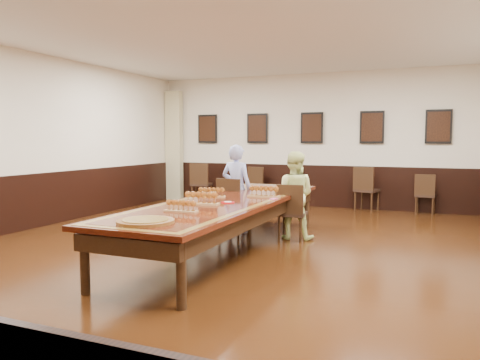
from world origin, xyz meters
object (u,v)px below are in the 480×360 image
at_px(spare_chair_c, 367,189).
at_px(person_woman, 294,195).
at_px(spare_chair_b, 260,185).
at_px(spare_chair_a, 201,183).
at_px(chair_woman, 292,212).
at_px(carved_platter, 145,221).
at_px(person_man, 237,189).
at_px(chair_man, 234,205).
at_px(conference_table, 227,209).
at_px(spare_chair_d, 425,194).

bearing_deg(spare_chair_c, person_woman, 93.14).
bearing_deg(person_woman, spare_chair_b, -66.15).
height_order(spare_chair_b, person_woman, person_woman).
relative_size(spare_chair_a, spare_chair_b, 1.08).
bearing_deg(chair_woman, carved_platter, 74.06).
relative_size(spare_chair_c, person_woman, 0.71).
xyz_separation_m(spare_chair_a, carved_platter, (2.76, -6.54, 0.26)).
distance_m(person_man, person_woman, 1.08).
height_order(chair_man, spare_chair_a, spare_chair_a).
bearing_deg(chair_woman, person_woman, -90.00).
relative_size(spare_chair_a, conference_table, 0.20).
xyz_separation_m(chair_man, spare_chair_d, (3.02, 3.49, -0.04)).
relative_size(spare_chair_d, conference_table, 0.18).
height_order(spare_chair_c, carved_platter, spare_chair_c).
height_order(chair_woman, person_woman, person_woman).
bearing_deg(carved_platter, spare_chair_d, 69.24).
distance_m(spare_chair_b, person_man, 3.61).
xyz_separation_m(spare_chair_b, person_woman, (1.95, -3.63, 0.24)).
height_order(chair_man, person_woman, person_woman).
distance_m(chair_woman, person_woman, 0.28).
height_order(person_man, conference_table, person_man).
distance_m(spare_chair_c, person_woman, 3.60).
distance_m(person_man, carved_platter, 3.43).
relative_size(chair_woman, spare_chair_a, 0.89).
relative_size(person_man, carved_platter, 2.42).
height_order(spare_chair_c, spare_chair_d, spare_chair_c).
xyz_separation_m(spare_chair_c, spare_chair_d, (1.24, 0.01, -0.06)).
bearing_deg(spare_chair_d, person_woman, 65.37).
xyz_separation_m(chair_woman, spare_chair_d, (1.93, 3.63, -0.02)).
bearing_deg(spare_chair_b, spare_chair_a, 24.32).
height_order(spare_chair_b, spare_chair_d, spare_chair_b).
bearing_deg(spare_chair_b, spare_chair_c, -171.75).
bearing_deg(spare_chair_c, spare_chair_a, 17.81).
xyz_separation_m(chair_man, person_man, (0.01, 0.10, 0.29)).
bearing_deg(spare_chair_c, carved_platter, 93.15).
bearing_deg(person_woman, chair_woman, 90.00).
relative_size(spare_chair_b, carved_platter, 1.49).
xyz_separation_m(spare_chair_a, spare_chair_c, (4.10, 0.25, -0.01)).
distance_m(chair_man, chair_woman, 1.10).
distance_m(spare_chair_d, carved_platter, 7.28).
relative_size(chair_man, spare_chair_b, 1.02).
bearing_deg(carved_platter, spare_chair_b, 100.69).
relative_size(conference_table, carved_platter, 7.89).
distance_m(spare_chair_c, carved_platter, 6.93).
bearing_deg(spare_chair_b, spare_chair_d, -170.93).
height_order(spare_chair_c, person_woman, person_woman).
bearing_deg(carved_platter, spare_chair_c, 78.86).
xyz_separation_m(chair_woman, spare_chair_c, (0.69, 3.62, 0.05)).
bearing_deg(chair_man, chair_woman, 177.64).
relative_size(chair_man, person_man, 0.63).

